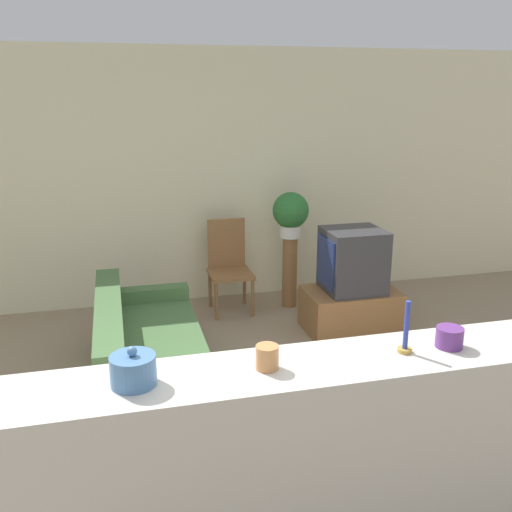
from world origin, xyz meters
The scene contains 13 objects.
ground_plane centered at (0.00, 0.00, 0.00)m, with size 14.00×14.00×0.00m, color gray.
wall_back centered at (0.00, 3.43, 1.35)m, with size 9.00×0.06×2.70m.
couch centered at (-0.57, 1.54, 0.26)m, with size 0.81×1.82×0.71m.
tv_stand centered at (1.43, 2.16, 0.20)m, with size 0.89×0.58×0.41m.
television centered at (1.42, 2.16, 0.71)m, with size 0.55×0.51×0.60m.
wooden_chair centered at (0.39, 2.99, 0.51)m, with size 0.44×0.44×0.96m.
plant_stand centered at (1.04, 2.92, 0.38)m, with size 0.16×0.16×0.77m.
potted_plant centered at (1.04, 2.92, 1.03)m, with size 0.38×0.38×0.48m.
foreground_counter centered at (0.00, -0.43, 0.54)m, with size 2.69×0.44×1.07m.
decorative_bowl centered at (-0.71, -0.43, 1.14)m, with size 0.19×0.19×0.17m.
candle_jar centered at (-0.13, -0.43, 1.13)m, with size 0.10×0.10×0.11m.
candlestick centered at (0.54, -0.43, 1.16)m, with size 0.07×0.07×0.26m.
coffee_tin centered at (0.78, -0.43, 1.12)m, with size 0.13×0.13×0.10m.
Camera 1 is at (-0.74, -2.64, 2.26)m, focal length 40.00 mm.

